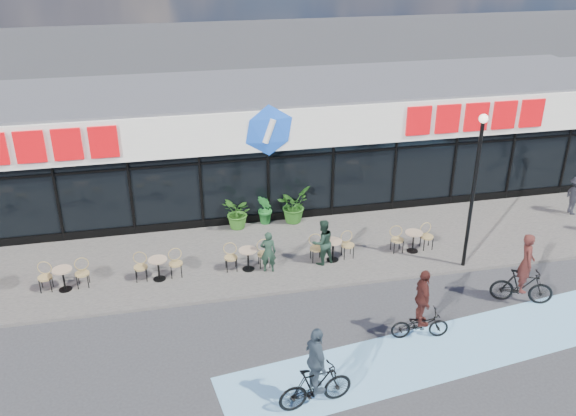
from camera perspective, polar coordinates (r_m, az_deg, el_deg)
The scene contains 19 objects.
ground at distance 17.63m, azimuth 2.48°, elevation -11.36°, with size 120.00×120.00×0.00m, color #28282B.
sidewalk at distance 21.28m, azimuth -0.57°, elevation -4.19°, with size 44.00×5.00×0.10m, color #56534C.
bike_lane at distance 17.83m, azimuth 16.58°, elevation -12.08°, with size 14.00×2.20×0.01m, color #69A1C7.
building at distance 25.24m, azimuth -3.12°, elevation 6.31°, with size 30.60×6.57×4.75m.
lamp_post at distance 19.95m, azimuth 17.09°, elevation 2.55°, with size 0.28×0.28×5.20m.
bistro_set_2 at distance 20.24m, azimuth -20.26°, elevation -5.95°, with size 1.54×0.62×0.90m.
bistro_set_3 at distance 19.96m, azimuth -12.04°, elevation -5.27°, with size 1.54×0.62×0.90m.
bistro_set_4 at distance 20.10m, azimuth -3.80°, elevation -4.49°, with size 1.54×0.62×0.90m.
bistro_set_5 at distance 20.65m, azimuth 4.16°, elevation -3.64°, with size 1.54×0.62×0.90m.
bistro_set_6 at distance 21.57m, azimuth 11.56°, elevation -2.79°, with size 1.54×0.62×0.90m.
potted_plant_left at distance 22.90m, azimuth -2.12°, elevation -0.13°, with size 0.67×0.54×1.21m, color #1D6725.
potted_plant_mid at distance 22.63m, azimuth -4.67°, elevation -0.46°, with size 1.13×0.98×1.25m, color #2A5E1A.
potted_plant_right at distance 23.07m, azimuth 0.50°, elevation 0.31°, with size 1.23×1.07×1.37m, color #225217.
patron_left at distance 19.79m, azimuth -1.86°, elevation -4.11°, with size 0.52×0.34×1.43m, color black.
patron_right at distance 20.21m, azimuth 3.25°, elevation -3.21°, with size 0.77×0.60×1.59m, color black.
pedestrian_b at distance 26.16m, azimuth 25.29°, elevation 1.08°, with size 1.00×0.57×1.55m, color black.
cyclist_a at distance 17.27m, azimuth 12.36°, elevation -9.49°, with size 1.67×1.03×2.13m.
cyclist_b at distance 19.64m, azimuth 21.17°, elevation -6.14°, with size 1.89×1.20×2.31m.
cyclist_c at distance 14.79m, azimuth 2.63°, elevation -15.44°, with size 1.92×1.07×2.19m.
Camera 1 is at (-3.74, -13.66, 10.49)m, focal length 38.00 mm.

